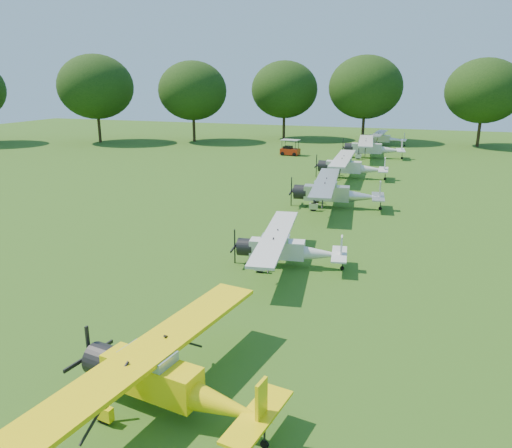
{
  "coord_description": "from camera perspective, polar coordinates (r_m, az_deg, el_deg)",
  "views": [
    {
      "loc": [
        7.76,
        -22.15,
        9.44
      ],
      "look_at": [
        -1.24,
        3.81,
        1.4
      ],
      "focal_mm": 35.0,
      "sensor_mm": 36.0,
      "label": 1
    }
  ],
  "objects": [
    {
      "name": "aircraft_4",
      "position": [
        38.04,
        8.88,
        3.75
      ],
      "size": [
        7.1,
        11.28,
        2.22
      ],
      "rotation": [
        0.0,
        0.0,
        0.13
      ],
      "color": "silver",
      "rests_on": "ground"
    },
    {
      "name": "golf_cart",
      "position": [
        64.32,
        3.88,
        8.43
      ],
      "size": [
        2.45,
        1.65,
        1.98
      ],
      "rotation": [
        0.0,
        0.0,
        -0.09
      ],
      "color": "#A6240B",
      "rests_on": "ground"
    },
    {
      "name": "aircraft_2",
      "position": [
        15.24,
        -10.39,
        -16.73
      ],
      "size": [
        6.6,
        10.46,
        2.05
      ],
      "rotation": [
        0.0,
        0.0,
        -0.15
      ],
      "color": "yellow",
      "rests_on": "ground"
    },
    {
      "name": "tree_belt",
      "position": [
        22.75,
        8.68,
        12.57
      ],
      "size": [
        137.36,
        130.27,
        14.52
      ],
      "color": "black",
      "rests_on": "ground"
    },
    {
      "name": "aircraft_7",
      "position": [
        76.06,
        14.31,
        9.56
      ],
      "size": [
        6.28,
        9.98,
        1.97
      ],
      "rotation": [
        0.0,
        0.0,
        -0.03
      ],
      "color": "silver",
      "rests_on": "ground"
    },
    {
      "name": "aircraft_5",
      "position": [
        49.83,
        10.6,
        6.63
      ],
      "size": [
        7.06,
        11.24,
        2.21
      ],
      "rotation": [
        0.0,
        0.0,
        0.06
      ],
      "color": "silver",
      "rests_on": "ground"
    },
    {
      "name": "aircraft_6",
      "position": [
        63.36,
        13.04,
        8.59
      ],
      "size": [
        7.58,
        12.05,
        2.37
      ],
      "rotation": [
        0.0,
        0.0,
        0.11
      ],
      "color": "silver",
      "rests_on": "ground"
    },
    {
      "name": "ground",
      "position": [
        25.3,
        -0.18,
        -5.6
      ],
      "size": [
        160.0,
        160.0,
        0.0
      ],
      "primitive_type": "plane",
      "color": "#314F13",
      "rests_on": "ground"
    },
    {
      "name": "aircraft_3",
      "position": [
        25.83,
        3.41,
        -2.59
      ],
      "size": [
        5.98,
        9.49,
        1.86
      ],
      "rotation": [
        0.0,
        0.0,
        0.15
      ],
      "color": "silver",
      "rests_on": "ground"
    }
  ]
}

